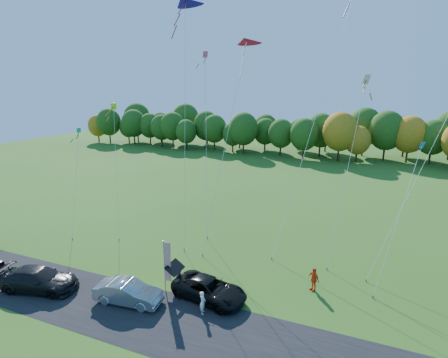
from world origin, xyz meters
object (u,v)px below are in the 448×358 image
at_px(black_suv, 209,289).
at_px(person_east, 314,279).
at_px(feather_flag, 167,261).
at_px(silver_sedan, 128,292).

height_order(black_suv, person_east, person_east).
xyz_separation_m(person_east, feather_flag, (-9.79, -4.27, 1.58)).
distance_m(black_suv, person_east, 7.69).
xyz_separation_m(black_suv, person_east, (6.62, 3.92, 0.13)).
bearing_deg(feather_flag, black_suv, 6.31).
bearing_deg(silver_sedan, person_east, -67.22).
bearing_deg(feather_flag, person_east, 23.54).
bearing_deg(black_suv, feather_flag, 106.43).
relative_size(person_east, feather_flag, 0.44).
height_order(black_suv, silver_sedan, silver_sedan).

